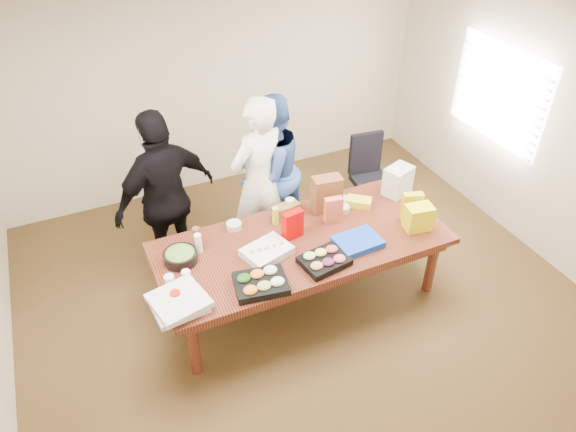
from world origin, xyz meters
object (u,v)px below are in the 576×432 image
person_right (270,172)px  sheet_cake (267,251)px  office_chair (372,179)px  conference_table (302,270)px  salad_bowl (180,257)px  person_center (259,181)px

person_right → sheet_cake: person_right is taller
office_chair → sheet_cake: bearing=-143.8°
conference_table → person_right: (0.11, 1.06, 0.51)m
person_right → salad_bowl: person_right is taller
person_center → sheet_cake: (-0.29, -0.90, -0.16)m
conference_table → person_right: bearing=83.9°
conference_table → sheet_cake: 0.56m
office_chair → person_center: bearing=-168.5°
office_chair → salad_bowl: bearing=-156.3°
salad_bowl → office_chair: bearing=17.3°
conference_table → person_center: bearing=96.2°
office_chair → conference_table: bearing=-138.7°
conference_table → office_chair: bearing=34.9°
salad_bowl → person_center: bearing=32.4°
office_chair → sheet_cake: (-1.80, -1.03, 0.30)m
conference_table → salad_bowl: size_ratio=9.03×
conference_table → person_center: 1.03m
person_right → salad_bowl: (-1.24, -0.86, -0.09)m
conference_table → person_right: 1.18m
conference_table → office_chair: office_chair is taller
person_center → sheet_cake: bearing=53.6°
conference_table → salad_bowl: (-1.13, 0.20, 0.43)m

